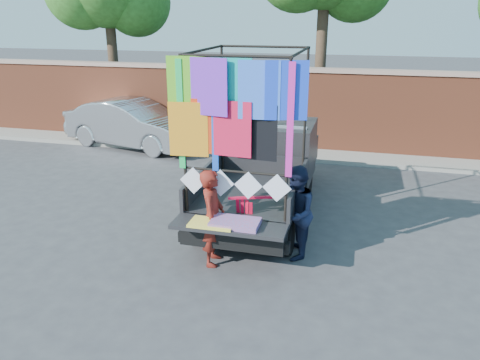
% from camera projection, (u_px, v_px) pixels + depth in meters
% --- Properties ---
extents(ground, '(90.00, 90.00, 0.00)m').
position_uv_depth(ground, '(219.00, 245.00, 8.91)').
color(ground, '#38383A').
rests_on(ground, ground).
extents(brick_wall, '(30.00, 0.45, 2.61)m').
position_uv_depth(brick_wall, '(283.00, 108.00, 14.85)').
color(brick_wall, brown).
rests_on(brick_wall, ground).
extents(curb, '(30.00, 1.20, 0.12)m').
position_uv_depth(curb, '(278.00, 153.00, 14.64)').
color(curb, gray).
rests_on(curb, ground).
extents(pickup_truck, '(2.26, 5.68, 3.58)m').
position_uv_depth(pickup_truck, '(267.00, 166.00, 10.57)').
color(pickup_truck, black).
rests_on(pickup_truck, ground).
extents(sedan, '(4.93, 2.66, 1.54)m').
position_uv_depth(sedan, '(133.00, 124.00, 15.29)').
color(sedan, '#B9BCC1').
rests_on(sedan, ground).
extents(woman, '(0.50, 0.68, 1.72)m').
position_uv_depth(woman, '(212.00, 218.00, 8.02)').
color(woman, maroon).
rests_on(woman, ground).
extents(man, '(0.74, 0.90, 1.71)m').
position_uv_depth(man, '(295.00, 213.00, 8.24)').
color(man, '#151C36').
rests_on(man, ground).
extents(streamer_bundle, '(0.87, 0.33, 0.63)m').
position_uv_depth(streamer_bundle, '(249.00, 207.00, 8.09)').
color(streamer_bundle, red).
rests_on(streamer_bundle, ground).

